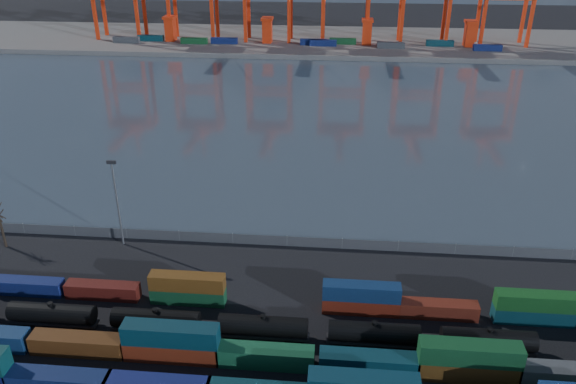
{
  "coord_description": "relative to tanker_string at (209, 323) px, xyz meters",
  "views": [
    {
      "loc": [
        8.14,
        -59.05,
        54.1
      ],
      "look_at": [
        0.0,
        30.0,
        10.0
      ],
      "focal_mm": 35.0,
      "sensor_mm": 36.0,
      "label": 1
    }
  ],
  "objects": [
    {
      "name": "container_row_mid",
      "position": [
        27.06,
        -5.2,
        0.13
      ],
      "size": [
        142.63,
        2.64,
        5.62
      ],
      "color": "#3D3F42",
      "rests_on": "ground"
    },
    {
      "name": "tanker_string",
      "position": [
        0.0,
        0.0,
        0.0
      ],
      "size": [
        90.61,
        2.82,
        4.03
      ],
      "color": "black",
      "rests_on": "ground"
    },
    {
      "name": "container_row_north",
      "position": [
        16.53,
        7.2,
        -0.13
      ],
      "size": [
        128.65,
        2.36,
        5.04
      ],
      "color": "#101251",
      "rests_on": "ground"
    },
    {
      "name": "quay_containers",
      "position": [
        -2.2,
        192.52,
        1.28
      ],
      "size": [
        172.58,
        10.99,
        2.6
      ],
      "color": "navy",
      "rests_on": "far_quay"
    },
    {
      "name": "harbor_water",
      "position": [
        8.8,
        102.06,
        -2.01
      ],
      "size": [
        700.0,
        700.0,
        0.0
      ],
      "primitive_type": "plane",
      "color": "#34404C",
      "rests_on": "ground"
    },
    {
      "name": "waterfront_fence",
      "position": [
        8.8,
        25.06,
        -1.02
      ],
      "size": [
        160.12,
        0.12,
        2.2
      ],
      "color": "#595B5E",
      "rests_on": "ground"
    },
    {
      "name": "bare_tree",
      "position": [
        -42.2,
        20.23,
        2.36
      ],
      "size": [
        2.23,
        2.32,
        8.72
      ],
      "color": "black",
      "rests_on": "ground"
    },
    {
      "name": "far_quay",
      "position": [
        8.8,
        207.06,
        -1.02
      ],
      "size": [
        700.0,
        70.0,
        2.0
      ],
      "primitive_type": "cube",
      "color": "#514F4C",
      "rests_on": "ground"
    },
    {
      "name": "yard_light_mast",
      "position": [
        -21.2,
        23.06,
        7.28
      ],
      "size": [
        1.6,
        0.4,
        16.6
      ],
      "color": "slate",
      "rests_on": "ground"
    },
    {
      "name": "straddle_carriers",
      "position": [
        6.3,
        197.06,
        5.8
      ],
      "size": [
        140.0,
        7.0,
        11.1
      ],
      "color": "red",
      "rests_on": "far_quay"
    },
    {
      "name": "ground",
      "position": [
        8.8,
        -2.94,
        -2.02
      ],
      "size": [
        700.0,
        700.0,
        0.0
      ],
      "primitive_type": "plane",
      "color": "black",
      "rests_on": "ground"
    }
  ]
}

